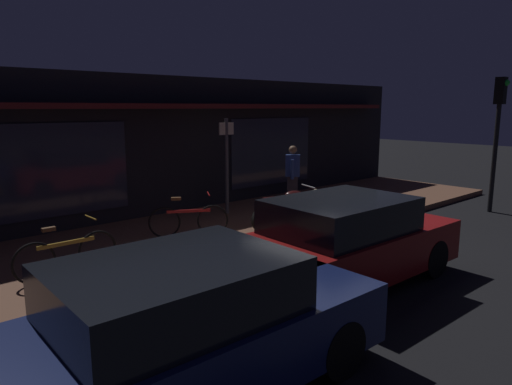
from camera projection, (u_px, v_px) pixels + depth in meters
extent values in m
plane|color=black|center=(334.00, 262.00, 8.59)|extent=(60.00, 60.00, 0.00)
cube|color=brown|center=(232.00, 227.00, 10.77)|extent=(18.00, 4.00, 0.15)
cube|color=black|center=(155.00, 144.00, 12.94)|extent=(18.00, 2.80, 3.60)
cube|color=#262838|center=(56.00, 170.00, 9.85)|extent=(3.20, 0.04, 2.00)
cube|color=#262838|center=(272.00, 151.00, 14.06)|extent=(3.20, 0.04, 2.00)
cube|color=#591919|center=(187.00, 106.00, 11.55)|extent=(16.20, 0.50, 0.12)
cylinder|color=black|center=(265.00, 220.00, 9.91)|extent=(0.61, 0.29, 0.60)
cylinder|color=black|center=(309.00, 215.00, 10.37)|extent=(0.61, 0.29, 0.60)
cube|color=black|center=(288.00, 205.00, 10.09)|extent=(1.13, 0.59, 0.36)
ellipsoid|color=black|center=(294.00, 195.00, 10.11)|extent=(0.49, 0.36, 0.20)
sphere|color=#F9EDB7|center=(316.00, 193.00, 10.35)|extent=(0.18, 0.18, 0.18)
cylinder|color=gray|center=(308.00, 186.00, 10.24)|extent=(0.19, 0.54, 0.03)
torus|color=black|center=(164.00, 222.00, 9.55)|extent=(0.59, 0.37, 0.66)
torus|color=black|center=(213.00, 220.00, 9.75)|extent=(0.59, 0.37, 0.66)
cube|color=#A51E1E|center=(189.00, 211.00, 9.61)|extent=(0.80, 0.49, 0.06)
cube|color=brown|center=(176.00, 199.00, 9.51)|extent=(0.21, 0.17, 0.06)
cylinder|color=#A51E1E|center=(208.00, 194.00, 9.63)|extent=(0.23, 0.37, 0.02)
torus|color=black|center=(34.00, 263.00, 7.05)|extent=(0.66, 0.04, 0.66)
torus|color=black|center=(98.00, 250.00, 7.71)|extent=(0.66, 0.04, 0.66)
cube|color=#B78C2D|center=(66.00, 243.00, 7.34)|extent=(0.90, 0.05, 0.06)
cube|color=brown|center=(49.00, 229.00, 7.12)|extent=(0.20, 0.08, 0.06)
cylinder|color=#B78C2D|center=(91.00, 217.00, 7.55)|extent=(0.03, 0.42, 0.02)
cube|color=#28232D|center=(292.00, 192.00, 12.48)|extent=(0.34, 0.34, 0.85)
cube|color=navy|center=(293.00, 166.00, 12.35)|extent=(0.42, 0.43, 0.58)
sphere|color=#8C6647|center=(293.00, 150.00, 12.28)|extent=(0.22, 0.22, 0.22)
cylinder|color=navy|center=(293.00, 167.00, 12.62)|extent=(0.13, 0.13, 0.52)
cylinder|color=navy|center=(292.00, 169.00, 12.11)|extent=(0.13, 0.13, 0.52)
cylinder|color=#47474C|center=(227.00, 167.00, 11.62)|extent=(0.09, 0.09, 2.40)
cube|color=beige|center=(226.00, 129.00, 11.45)|extent=(0.44, 0.03, 0.30)
cylinder|color=black|center=(495.00, 146.00, 12.38)|extent=(0.12, 0.12, 3.60)
cube|color=black|center=(501.00, 91.00, 12.12)|extent=(0.24, 0.24, 0.70)
sphere|color=#1ED838|center=(507.00, 83.00, 11.98)|extent=(0.16, 0.16, 0.16)
cylinder|color=black|center=(245.00, 302.00, 6.04)|extent=(0.64, 0.23, 0.64)
cylinder|color=black|center=(339.00, 348.00, 4.88)|extent=(0.64, 0.23, 0.64)
cylinder|color=black|center=(21.00, 380.00, 4.31)|extent=(0.64, 0.23, 0.64)
cube|color=#141E4C|center=(189.00, 342.00, 4.55)|extent=(4.14, 1.85, 0.68)
cube|color=black|center=(174.00, 293.00, 4.35)|extent=(2.23, 1.65, 0.64)
cylinder|color=black|center=(357.00, 239.00, 8.95)|extent=(0.65, 0.24, 0.64)
cylinder|color=black|center=(433.00, 258.00, 7.78)|extent=(0.65, 0.24, 0.64)
cylinder|color=black|center=(250.00, 270.00, 7.23)|extent=(0.65, 0.24, 0.64)
cylinder|color=black|center=(326.00, 301.00, 6.06)|extent=(0.65, 0.24, 0.64)
cube|color=maroon|center=(345.00, 250.00, 7.46)|extent=(4.15, 1.87, 0.68)
cube|color=black|center=(340.00, 219.00, 7.27)|extent=(2.24, 1.66, 0.64)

